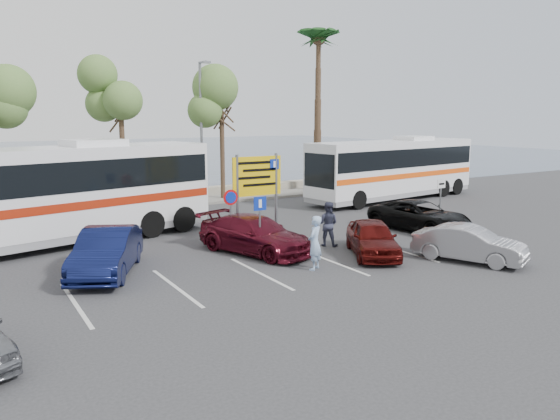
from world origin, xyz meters
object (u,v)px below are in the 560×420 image
car_silver_b (469,244)px  suv_black (420,216)px  direction_sign (257,183)px  car_red (372,238)px  car_maroon (255,235)px  car_blue (107,252)px  coach_bus_right (393,171)px  pedestrian_near (315,243)px  street_lamp_right (202,125)px  pedestrian_far (328,224)px  coach_bus_left (48,198)px

car_silver_b → suv_black: bearing=39.6°
direction_sign → car_silver_b: 8.49m
direction_sign → car_red: 5.27m
car_maroon → car_silver_b: bearing=-59.4°
suv_black → car_silver_b: bearing=-125.0°
car_blue → car_silver_b: (11.42, -5.00, -0.11)m
coach_bus_right → pedestrian_near: size_ratio=6.87×
car_maroon → car_silver_b: car_maroon is taller
street_lamp_right → car_blue: 15.23m
pedestrian_near → car_blue: bearing=-61.7°
suv_black → pedestrian_far: size_ratio=2.69×
coach_bus_left → suv_black: 15.75m
direction_sign → pedestrian_far: bearing=-48.1°
car_blue → car_red: 9.38m
car_maroon → car_red: (3.53, -2.60, -0.04)m
direction_sign → pedestrian_far: (1.97, -2.20, -1.54)m
car_red → pedestrian_far: bearing=133.0°
coach_bus_right → suv_black: (-5.32, -7.59, -1.13)m
car_red → pedestrian_near: (-2.90, -0.45, 0.26)m
direction_sign → car_blue: direction_sign is taller
car_red → coach_bus_left: bearing=171.7°
direction_sign → pedestrian_near: bearing=-94.9°
car_red → suv_black: size_ratio=0.81×
pedestrian_far → car_silver_b: bearing=171.8°
pedestrian_near → direction_sign: bearing=-130.1°
car_silver_b → pedestrian_near: 5.66m
street_lamp_right → direction_sign: 10.73m
car_blue → car_silver_b: bearing=2.6°
pedestrian_near → coach_bus_right: bearing=-176.6°
street_lamp_right → direction_sign: street_lamp_right is taller
car_maroon → pedestrian_near: size_ratio=2.63×
coach_bus_right → car_red: bearing=-135.5°
coach_bus_left → coach_bus_right: size_ratio=1.08×
car_silver_b → pedestrian_far: size_ratio=2.17×
street_lamp_right → coach_bus_right: street_lamp_right is taller
street_lamp_right → pedestrian_far: street_lamp_right is taller
car_maroon → pedestrian_near: 3.12m
street_lamp_right → suv_black: size_ratio=1.68×
car_silver_b → pedestrian_far: pedestrian_far is taller
direction_sign → car_maroon: (-1.04, -1.70, -1.73)m
coach_bus_left → coach_bus_right: 20.26m
car_silver_b → street_lamp_right: bearing=76.0°
pedestrian_near → car_red: bearing=153.6°
direction_sign → coach_bus_right: coach_bus_right is taller
car_maroon → pedestrian_far: (3.01, -0.50, 0.19)m
car_blue → suv_black: car_blue is taller
coach_bus_left → coach_bus_right: coach_bus_left is taller
street_lamp_right → suv_black: bearing=-66.6°
car_maroon → pedestrian_near: (0.63, -3.05, 0.22)m
suv_black → pedestrian_near: bearing=-168.2°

